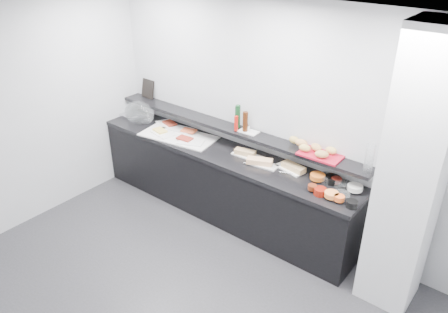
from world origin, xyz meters
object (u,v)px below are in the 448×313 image
Objects in this scene: cloche_base at (135,116)px; framed_print at (148,89)px; sandwich_plate_mid at (263,164)px; condiment_tray at (249,132)px; bread_tray at (321,154)px; carafe at (369,159)px.

cloche_base is 1.53× the size of framed_print.
sandwich_plate_mid is 1.52× the size of condiment_tray.
sandwich_plate_mid is at bearing -164.02° from bread_tray.
condiment_tray is 0.95m from bread_tray.
cloche_base is at bearing 172.39° from sandwich_plate_mid.
cloche_base is at bearing -177.96° from bread_tray.
cloche_base is 2.83m from bread_tray.
condiment_tray is at bearing 9.69° from cloche_base.
framed_print reaches higher than sandwich_plate_mid.
framed_print is (-2.14, 0.26, 0.37)m from sandwich_plate_mid.
sandwich_plate_mid is 0.46m from condiment_tray.
bread_tray is (2.75, -0.07, -0.12)m from framed_print.
bread_tray reaches higher than condiment_tray.
condiment_tray is 0.78× the size of carafe.
carafe is (1.14, 0.14, 0.39)m from sandwich_plate_mid.
framed_print reaches higher than bread_tray.
carafe is (0.53, -0.05, 0.14)m from bread_tray.
carafe reaches higher than cloche_base.
sandwich_plate_mid is at bearing -173.16° from carafe.
condiment_tray reaches higher than sandwich_plate_mid.
cloche_base is 2.20m from sandwich_plate_mid.
cloche_base reaches higher than sandwich_plate_mid.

